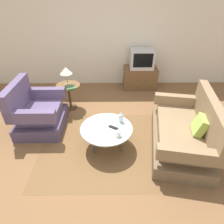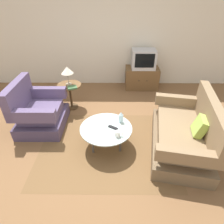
{
  "view_description": "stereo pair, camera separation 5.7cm",
  "coord_description": "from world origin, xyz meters",
  "px_view_note": "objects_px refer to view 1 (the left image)",
  "views": [
    {
      "loc": [
        0.13,
        -2.49,
        2.35
      ],
      "look_at": [
        0.16,
        0.19,
        0.55
      ],
      "focal_mm": 30.29,
      "sensor_mm": 36.0,
      "label": 1
    },
    {
      "loc": [
        0.18,
        -2.49,
        2.35
      ],
      "look_at": [
        0.16,
        0.19,
        0.55
      ],
      "focal_mm": 30.29,
      "sensor_mm": 36.0,
      "label": 2
    }
  ],
  "objects_px": {
    "tv_stand": "(140,78)",
    "mug": "(118,134)",
    "coffee_table": "(106,129)",
    "table_lamp": "(66,71)",
    "vase": "(121,117)",
    "armchair": "(38,113)",
    "side_table": "(69,92)",
    "tv_remote_dark": "(113,127)",
    "book": "(71,88)",
    "couch": "(184,133)",
    "television": "(142,59)"
  },
  "relations": [
    {
      "from": "coffee_table",
      "to": "vase",
      "type": "distance_m",
      "value": 0.32
    },
    {
      "from": "armchair",
      "to": "vase",
      "type": "bearing_deg",
      "value": 75.29
    },
    {
      "from": "couch",
      "to": "side_table",
      "type": "height_order",
      "value": "couch"
    },
    {
      "from": "vase",
      "to": "tv_remote_dark",
      "type": "distance_m",
      "value": 0.23
    },
    {
      "from": "couch",
      "to": "coffee_table",
      "type": "distance_m",
      "value": 1.31
    },
    {
      "from": "coffee_table",
      "to": "table_lamp",
      "type": "distance_m",
      "value": 1.6
    },
    {
      "from": "armchair",
      "to": "table_lamp",
      "type": "relative_size",
      "value": 2.47
    },
    {
      "from": "coffee_table",
      "to": "television",
      "type": "bearing_deg",
      "value": 69.05
    },
    {
      "from": "side_table",
      "to": "coffee_table",
      "type": "bearing_deg",
      "value": -56.47
    },
    {
      "from": "couch",
      "to": "television",
      "type": "relative_size",
      "value": 2.9
    },
    {
      "from": "side_table",
      "to": "television",
      "type": "bearing_deg",
      "value": 30.66
    },
    {
      "from": "book",
      "to": "tv_remote_dark",
      "type": "bearing_deg",
      "value": -74.48
    },
    {
      "from": "television",
      "to": "mug",
      "type": "height_order",
      "value": "television"
    },
    {
      "from": "vase",
      "to": "book",
      "type": "height_order",
      "value": "book"
    },
    {
      "from": "tv_stand",
      "to": "vase",
      "type": "xyz_separation_m",
      "value": [
        -0.63,
        -2.14,
        0.22
      ]
    },
    {
      "from": "coffee_table",
      "to": "table_lamp",
      "type": "bearing_deg",
      "value": 123.62
    },
    {
      "from": "couch",
      "to": "table_lamp",
      "type": "distance_m",
      "value": 2.58
    },
    {
      "from": "side_table",
      "to": "tv_stand",
      "type": "relative_size",
      "value": 0.67
    },
    {
      "from": "side_table",
      "to": "couch",
      "type": "bearing_deg",
      "value": -31.19
    },
    {
      "from": "table_lamp",
      "to": "book",
      "type": "bearing_deg",
      "value": -59.69
    },
    {
      "from": "tv_stand",
      "to": "tv_remote_dark",
      "type": "height_order",
      "value": "tv_stand"
    },
    {
      "from": "tv_remote_dark",
      "to": "book",
      "type": "xyz_separation_m",
      "value": [
        -0.86,
        1.1,
        0.18
      ]
    },
    {
      "from": "coffee_table",
      "to": "tv_remote_dark",
      "type": "distance_m",
      "value": 0.12
    },
    {
      "from": "armchair",
      "to": "book",
      "type": "bearing_deg",
      "value": 131.56
    },
    {
      "from": "side_table",
      "to": "book",
      "type": "xyz_separation_m",
      "value": [
        0.1,
        -0.17,
        0.18
      ]
    },
    {
      "from": "couch",
      "to": "table_lamp",
      "type": "bearing_deg",
      "value": 69.47
    },
    {
      "from": "vase",
      "to": "book",
      "type": "bearing_deg",
      "value": 136.75
    },
    {
      "from": "side_table",
      "to": "mug",
      "type": "height_order",
      "value": "side_table"
    },
    {
      "from": "armchair",
      "to": "coffee_table",
      "type": "relative_size",
      "value": 1.13
    },
    {
      "from": "tv_stand",
      "to": "mug",
      "type": "xyz_separation_m",
      "value": [
        -0.69,
        -2.52,
        0.17
      ]
    },
    {
      "from": "vase",
      "to": "side_table",
      "type": "bearing_deg",
      "value": 134.59
    },
    {
      "from": "coffee_table",
      "to": "side_table",
      "type": "distance_m",
      "value": 1.52
    },
    {
      "from": "vase",
      "to": "book",
      "type": "distance_m",
      "value": 1.36
    },
    {
      "from": "tv_stand",
      "to": "book",
      "type": "xyz_separation_m",
      "value": [
        -1.62,
        -1.21,
        0.31
      ]
    },
    {
      "from": "tv_stand",
      "to": "book",
      "type": "distance_m",
      "value": 2.04
    },
    {
      "from": "coffee_table",
      "to": "tv_stand",
      "type": "bearing_deg",
      "value": 69.2
    },
    {
      "from": "tv_remote_dark",
      "to": "television",
      "type": "bearing_deg",
      "value": 103.7
    },
    {
      "from": "mug",
      "to": "tv_remote_dark",
      "type": "distance_m",
      "value": 0.22
    },
    {
      "from": "tv_stand",
      "to": "mug",
      "type": "relative_size",
      "value": 6.62
    },
    {
      "from": "armchair",
      "to": "coffee_table",
      "type": "bearing_deg",
      "value": 66.53
    },
    {
      "from": "couch",
      "to": "coffee_table",
      "type": "bearing_deg",
      "value": 99.27
    },
    {
      "from": "armchair",
      "to": "side_table",
      "type": "relative_size",
      "value": 1.7
    },
    {
      "from": "vase",
      "to": "table_lamp",
      "type": "bearing_deg",
      "value": 134.69
    },
    {
      "from": "armchair",
      "to": "book",
      "type": "distance_m",
      "value": 0.84
    },
    {
      "from": "tv_stand",
      "to": "vase",
      "type": "bearing_deg",
      "value": -106.31
    },
    {
      "from": "tv_stand",
      "to": "book",
      "type": "bearing_deg",
      "value": -143.21
    },
    {
      "from": "tv_stand",
      "to": "armchair",
      "type": "bearing_deg",
      "value": -141.8
    },
    {
      "from": "table_lamp",
      "to": "vase",
      "type": "distance_m",
      "value": 1.6
    },
    {
      "from": "table_lamp",
      "to": "television",
      "type": "bearing_deg",
      "value": 30.75
    },
    {
      "from": "coffee_table",
      "to": "mug",
      "type": "relative_size",
      "value": 6.63
    }
  ]
}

